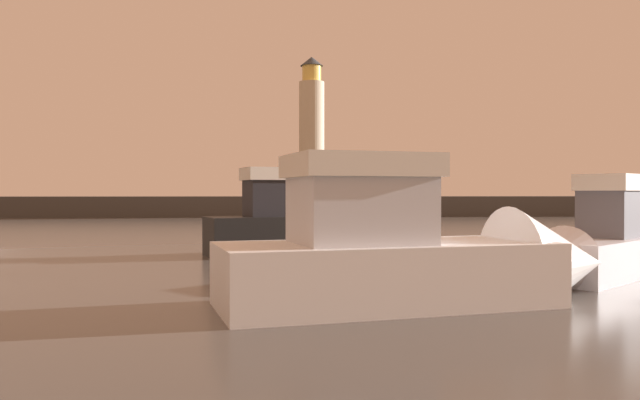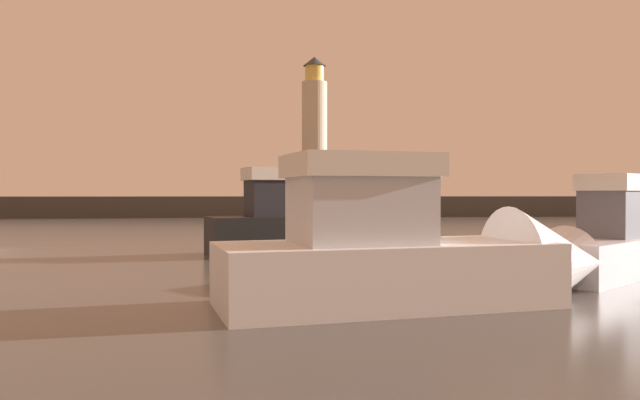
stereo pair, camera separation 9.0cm
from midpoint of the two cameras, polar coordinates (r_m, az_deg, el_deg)
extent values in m
plane|color=#4C4742|center=(33.53, -1.45, -3.55)|extent=(220.00, 220.00, 0.00)
cube|color=#423F3D|center=(65.23, -2.84, -0.58)|extent=(80.04, 4.15, 2.07)
cylinder|color=beige|center=(65.57, -0.46, 5.49)|extent=(2.61, 2.61, 11.80)
cylinder|color=#F2CC59|center=(66.48, -0.46, 11.28)|extent=(1.96, 1.96, 1.65)
cone|color=#33383D|center=(66.73, -0.46, 12.38)|extent=(2.35, 2.35, 0.94)
cube|color=white|center=(14.00, 6.15, -6.66)|extent=(7.78, 4.40, 1.38)
cone|color=white|center=(16.19, 20.70, -5.45)|extent=(3.15, 3.28, 2.79)
cube|color=silver|center=(13.65, 3.72, -0.94)|extent=(3.14, 2.79, 1.42)
cube|color=silver|center=(13.66, 3.72, 3.07)|extent=(3.46, 3.07, 0.50)
cube|color=silver|center=(20.22, 24.24, -4.80)|extent=(5.64, 5.21, 1.14)
cone|color=silver|center=(17.17, 20.16, -5.56)|extent=(2.67, 2.68, 1.96)
cube|color=#595960|center=(20.87, 25.03, -1.15)|extent=(2.40, 2.34, 1.39)
cube|color=silver|center=(20.86, 25.04, 1.44)|extent=(2.64, 2.57, 0.49)
cube|color=black|center=(25.51, -2.08, -3.17)|extent=(7.34, 4.16, 1.53)
cone|color=black|center=(27.14, 5.99, -2.78)|extent=(2.46, 2.54, 2.05)
cube|color=#232328|center=(25.19, -3.86, 0.15)|extent=(2.62, 2.15, 1.43)
cube|color=silver|center=(25.20, -3.86, 2.34)|extent=(2.88, 2.36, 0.50)
camera|label=1|loc=(0.04, -89.83, 0.00)|focal=35.52mm
camera|label=2|loc=(0.04, 90.17, 0.00)|focal=35.52mm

